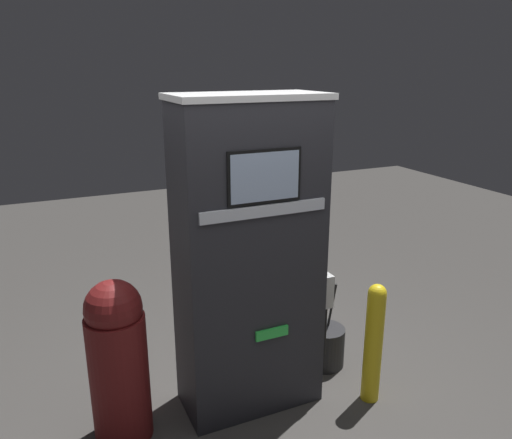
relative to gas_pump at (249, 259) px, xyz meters
The scene contains 5 objects.
ground_plane 1.14m from the gas_pump, 90.61° to the right, with size 14.00×14.00×0.00m, color #423F3D.
gas_pump is the anchor object (origin of this frame).
safety_bollard 1.10m from the gas_pump, 24.99° to the right, with size 0.13×0.13×0.93m.
trash_bin 1.07m from the gas_pump, behind, with size 0.38×0.38×1.13m.
squeegee_bucket 1.22m from the gas_pump, 10.91° to the left, with size 0.32×0.32×0.74m.
Camera 1 is at (-1.27, -2.68, 2.39)m, focal length 35.00 mm.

